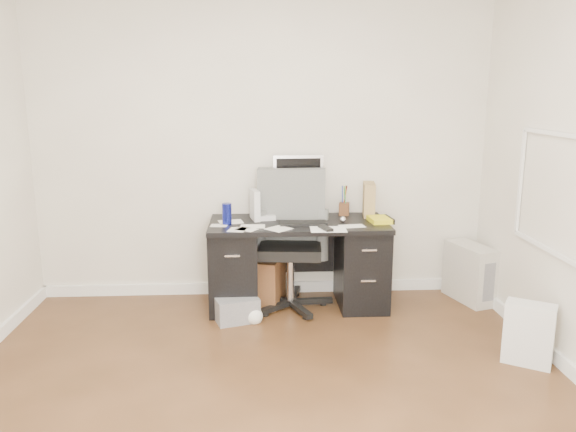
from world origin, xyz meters
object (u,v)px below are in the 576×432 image
desk (298,261)px  wicker_basket (258,280)px  office_chair (291,241)px  lcd_monitor (298,185)px  keyboard (303,223)px  pc_tower (470,273)px

desk → wicker_basket: (-0.35, 0.09, -0.19)m
office_chair → wicker_basket: bearing=161.8°
lcd_monitor → wicker_basket: bearing=-162.2°
desk → lcd_monitor: 0.66m
wicker_basket → office_chair: bearing=-23.9°
keyboard → pc_tower: size_ratio=0.77×
lcd_monitor → keyboard: 0.41m
lcd_monitor → keyboard: bearing=-88.3°
desk → pc_tower: bearing=1.7°
office_chair → pc_tower: (1.61, 0.08, -0.34)m
office_chair → pc_tower: bearing=8.6°
desk → pc_tower: 1.55m
keyboard → pc_tower: (1.50, 0.14, -0.51)m
keyboard → office_chair: bearing=147.0°
keyboard → pc_tower: keyboard is taller
wicker_basket → pc_tower: bearing=-1.3°
pc_tower → wicker_basket: bearing=161.9°
desk → keyboard: size_ratio=3.85×
office_chair → pc_tower: 1.64m
keyboard → office_chair: 0.21m
pc_tower → keyboard: bearing=168.7°
keyboard → wicker_basket: keyboard is taller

